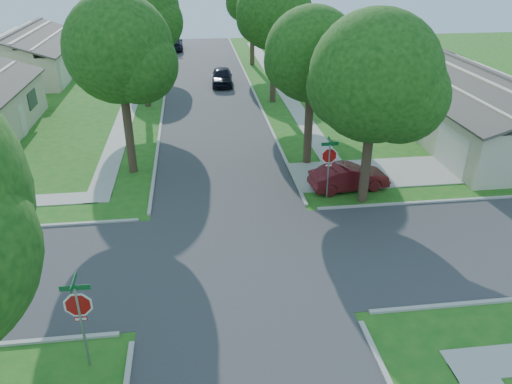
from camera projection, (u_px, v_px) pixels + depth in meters
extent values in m
plane|color=#1F601A|center=(237.00, 260.00, 19.04)|extent=(100.00, 100.00, 0.00)
cube|color=#333335|center=(237.00, 260.00, 19.03)|extent=(7.00, 100.00, 0.02)
cube|color=#9E9B91|center=(280.00, 84.00, 42.80)|extent=(1.20, 40.00, 0.04)
cube|color=#9E9B91|center=(135.00, 89.00, 41.41)|extent=(1.20, 40.00, 0.04)
cube|color=#9E9B91|center=(374.00, 173.00, 26.23)|extent=(8.80, 3.60, 0.05)
cube|color=gray|center=(83.00, 328.00, 13.73)|extent=(0.06, 0.06, 2.70)
cylinder|color=white|center=(78.00, 305.00, 13.37)|extent=(1.05, 0.02, 1.05)
cylinder|color=#AC0E0B|center=(78.00, 305.00, 13.37)|extent=(0.90, 0.03, 0.90)
cube|color=#AC0E0B|center=(81.00, 319.00, 13.58)|extent=(0.34, 0.03, 0.12)
cube|color=white|center=(81.00, 319.00, 13.58)|extent=(0.30, 0.03, 0.08)
cube|color=#0C5426|center=(75.00, 288.00, 13.12)|extent=(0.80, 0.02, 0.16)
cube|color=#0C5426|center=(74.00, 282.00, 13.04)|extent=(0.02, 0.80, 0.16)
cube|color=gray|center=(328.00, 172.00, 23.14)|extent=(0.06, 0.06, 2.70)
cylinder|color=white|center=(329.00, 156.00, 22.78)|extent=(1.05, 0.02, 1.05)
cylinder|color=#AC0E0B|center=(329.00, 156.00, 22.78)|extent=(0.90, 0.03, 0.90)
cube|color=#AC0E0B|center=(329.00, 165.00, 22.99)|extent=(0.34, 0.03, 0.12)
cube|color=white|center=(329.00, 165.00, 22.99)|extent=(0.30, 0.03, 0.08)
cube|color=#0C5426|center=(330.00, 144.00, 22.53)|extent=(0.80, 0.02, 0.16)
cube|color=#0C5426|center=(330.00, 140.00, 22.45)|extent=(0.02, 0.80, 0.16)
cylinder|color=#38281C|center=(308.00, 128.00, 26.68)|extent=(0.44, 0.44, 3.95)
sphere|color=#123E0F|center=(312.00, 54.00, 24.93)|extent=(4.80, 4.80, 4.80)
sphere|color=#123E0F|center=(330.00, 68.00, 24.87)|extent=(3.46, 3.46, 3.46)
sphere|color=#123E0F|center=(295.00, 62.00, 25.60)|extent=(3.26, 3.26, 3.26)
cylinder|color=#38281C|center=(273.00, 73.00, 37.25)|extent=(0.44, 0.44, 4.30)
sphere|color=#123E0F|center=(274.00, 12.00, 35.30)|extent=(5.40, 5.40, 5.40)
sphere|color=#123E0F|center=(288.00, 23.00, 35.23)|extent=(3.89, 3.89, 3.89)
sphere|color=#123E0F|center=(261.00, 19.00, 36.05)|extent=(3.67, 3.67, 3.67)
cylinder|color=#38281C|center=(252.00, 43.00, 48.81)|extent=(0.44, 0.44, 4.20)
sphere|color=#123E0F|center=(262.00, 6.00, 46.90)|extent=(3.60, 3.60, 3.60)
sphere|color=#123E0F|center=(244.00, 3.00, 47.66)|extent=(3.40, 3.40, 3.40)
cylinder|color=#38281C|center=(129.00, 133.00, 25.54)|extent=(0.44, 0.44, 4.25)
sphere|color=#123E0F|center=(119.00, 49.00, 23.65)|extent=(5.20, 5.20, 5.20)
sphere|color=#123E0F|center=(139.00, 64.00, 23.58)|extent=(3.74, 3.74, 3.74)
sphere|color=#123E0F|center=(105.00, 58.00, 24.37)|extent=(3.54, 3.54, 3.54)
cylinder|color=#38281C|center=(145.00, 76.00, 36.15)|extent=(0.44, 0.44, 4.44)
sphere|color=#123E0F|center=(139.00, 10.00, 34.12)|extent=(5.60, 5.60, 5.60)
sphere|color=#123E0F|center=(154.00, 22.00, 34.05)|extent=(4.03, 4.03, 4.03)
sphere|color=#123E0F|center=(128.00, 18.00, 34.90)|extent=(3.81, 3.81, 3.81)
cylinder|color=#38281C|center=(155.00, 47.00, 47.81)|extent=(0.44, 0.44, 3.90)
sphere|color=#123E0F|center=(151.00, 5.00, 46.12)|extent=(4.60, 4.60, 4.60)
sphere|color=#123E0F|center=(160.00, 12.00, 46.06)|extent=(3.31, 3.31, 3.31)
sphere|color=#123E0F|center=(145.00, 10.00, 46.76)|extent=(3.13, 3.13, 3.13)
cylinder|color=#38281C|center=(366.00, 166.00, 22.69)|extent=(0.44, 0.44, 3.54)
sphere|color=#123E0F|center=(375.00, 76.00, 20.86)|extent=(5.60, 5.60, 5.60)
sphere|color=#123E0F|center=(401.00, 96.00, 20.79)|extent=(4.03, 4.03, 4.03)
sphere|color=#123E0F|center=(350.00, 86.00, 21.64)|extent=(3.81, 3.81, 3.81)
cube|color=beige|center=(484.00, 119.00, 29.99)|extent=(8.00, 13.00, 2.80)
cube|color=#4B4541|center=(459.00, 86.00, 28.85)|extent=(4.42, 13.60, 1.56)
cube|color=silver|center=(451.00, 150.00, 26.21)|extent=(0.06, 3.20, 2.20)
cube|color=silver|center=(415.00, 124.00, 30.29)|extent=(0.06, 0.90, 2.00)
cube|color=#1E2633|center=(400.00, 103.00, 32.35)|extent=(0.06, 1.80, 1.10)
cube|color=beige|center=(380.00, 58.00, 45.97)|extent=(8.00, 13.00, 2.80)
cube|color=#4B4541|center=(404.00, 34.00, 45.28)|extent=(4.42, 13.60, 1.56)
cube|color=#4B4541|center=(361.00, 35.00, 44.83)|extent=(4.42, 13.60, 1.56)
cube|color=silver|center=(350.00, 72.00, 42.18)|extent=(0.06, 3.20, 2.20)
cube|color=silver|center=(336.00, 62.00, 46.27)|extent=(0.06, 0.90, 2.00)
cube|color=#1E2633|center=(329.00, 51.00, 48.33)|extent=(0.06, 1.80, 1.10)
cube|color=silver|center=(23.00, 119.00, 31.12)|extent=(0.06, 0.90, 2.00)
cube|color=#1E2633|center=(32.00, 99.00, 33.18)|extent=(0.06, 1.80, 1.10)
cube|color=beige|center=(28.00, 60.00, 44.99)|extent=(8.00, 13.00, 2.80)
cube|color=#4B4541|center=(46.00, 36.00, 44.31)|extent=(4.42, 13.60, 1.56)
cube|color=silver|center=(65.00, 72.00, 42.12)|extent=(0.06, 3.20, 2.20)
cube|color=silver|center=(76.00, 62.00, 46.21)|extent=(0.06, 0.90, 2.00)
cube|color=#1E2633|center=(80.00, 51.00, 48.27)|extent=(0.06, 1.80, 1.10)
imported|color=#5C1318|center=(349.00, 177.00, 24.32)|extent=(3.98, 1.77, 1.27)
imported|color=black|center=(222.00, 77.00, 42.34)|extent=(1.94, 4.34, 1.45)
imported|color=black|center=(174.00, 43.00, 56.54)|extent=(2.10, 5.02, 1.45)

